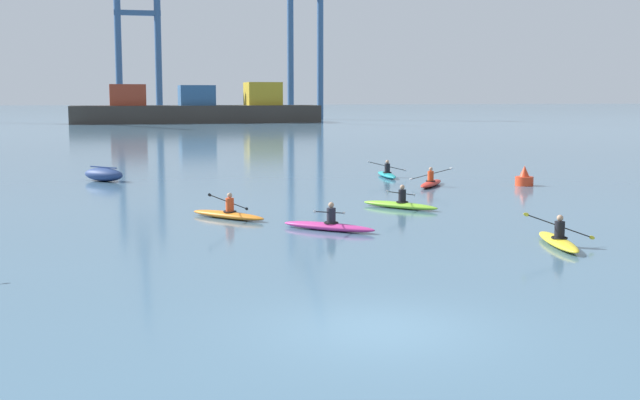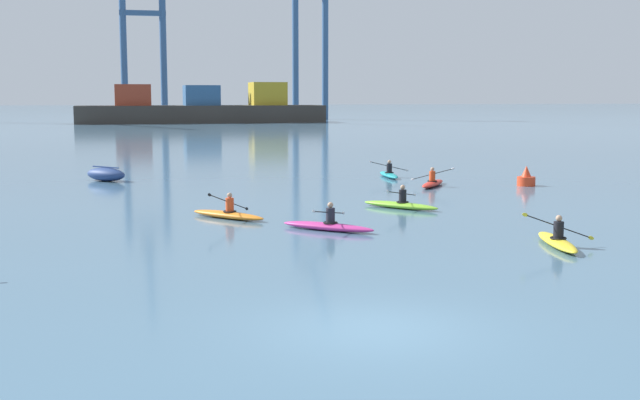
{
  "view_description": "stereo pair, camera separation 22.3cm",
  "coord_description": "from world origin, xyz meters",
  "px_view_note": "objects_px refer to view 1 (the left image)",
  "views": [
    {
      "loc": [
        -4.92,
        -14.38,
        4.44
      ],
      "look_at": [
        2.64,
        14.65,
        0.6
      ],
      "focal_mm": 45.77,
      "sensor_mm": 36.0,
      "label": 1
    },
    {
      "loc": [
        -4.7,
        -14.44,
        4.44
      ],
      "look_at": [
        2.64,
        14.65,
        0.6
      ],
      "focal_mm": 45.77,
      "sensor_mm": 36.0,
      "label": 2
    }
  ],
  "objects_px": {
    "gantry_crane_west_mid": "(138,30)",
    "channel_buoy": "(524,178)",
    "container_barge": "(198,109)",
    "kayak_orange": "(228,214)",
    "kayak_yellow": "(558,240)",
    "gantry_crane_east_mid": "(306,21)",
    "capsized_dinghy": "(104,174)",
    "kayak_teal": "(387,174)",
    "kayak_red": "(431,183)",
    "kayak_lime": "(400,204)",
    "kayak_magenta": "(329,225)"
  },
  "relations": [
    {
      "from": "gantry_crane_west_mid",
      "to": "channel_buoy",
      "type": "bearing_deg",
      "value": -82.92
    },
    {
      "from": "container_barge",
      "to": "channel_buoy",
      "type": "relative_size",
      "value": 40.53
    },
    {
      "from": "kayak_orange",
      "to": "container_barge",
      "type": "bearing_deg",
      "value": 84.46
    },
    {
      "from": "container_barge",
      "to": "kayak_yellow",
      "type": "height_order",
      "value": "container_barge"
    },
    {
      "from": "gantry_crane_east_mid",
      "to": "channel_buoy",
      "type": "relative_size",
      "value": 36.97
    },
    {
      "from": "capsized_dinghy",
      "to": "kayak_teal",
      "type": "bearing_deg",
      "value": -6.62
    },
    {
      "from": "gantry_crane_east_mid",
      "to": "capsized_dinghy",
      "type": "bearing_deg",
      "value": -109.02
    },
    {
      "from": "kayak_orange",
      "to": "kayak_teal",
      "type": "height_order",
      "value": "kayak_orange"
    },
    {
      "from": "gantry_crane_east_mid",
      "to": "kayak_yellow",
      "type": "height_order",
      "value": "gantry_crane_east_mid"
    },
    {
      "from": "kayak_orange",
      "to": "kayak_red",
      "type": "xyz_separation_m",
      "value": [
        11.26,
        8.15,
        -0.0
      ]
    },
    {
      "from": "kayak_lime",
      "to": "channel_buoy",
      "type": "bearing_deg",
      "value": 35.32
    },
    {
      "from": "gantry_crane_west_mid",
      "to": "channel_buoy",
      "type": "distance_m",
      "value": 116.41
    },
    {
      "from": "kayak_lime",
      "to": "gantry_crane_east_mid",
      "type": "bearing_deg",
      "value": 78.1
    },
    {
      "from": "container_barge",
      "to": "gantry_crane_east_mid",
      "type": "height_order",
      "value": "gantry_crane_east_mid"
    },
    {
      "from": "kayak_orange",
      "to": "kayak_lime",
      "type": "height_order",
      "value": "kayak_orange"
    },
    {
      "from": "channel_buoy",
      "to": "kayak_teal",
      "type": "xyz_separation_m",
      "value": [
        -5.23,
        5.74,
        -0.19
      ]
    },
    {
      "from": "gantry_crane_west_mid",
      "to": "capsized_dinghy",
      "type": "height_order",
      "value": "gantry_crane_west_mid"
    },
    {
      "from": "channel_buoy",
      "to": "kayak_lime",
      "type": "xyz_separation_m",
      "value": [
        -8.87,
        -6.28,
        -0.19
      ]
    },
    {
      "from": "capsized_dinghy",
      "to": "channel_buoy",
      "type": "relative_size",
      "value": 2.67
    },
    {
      "from": "gantry_crane_east_mid",
      "to": "kayak_red",
      "type": "height_order",
      "value": "gantry_crane_east_mid"
    },
    {
      "from": "kayak_red",
      "to": "channel_buoy",
      "type": "bearing_deg",
      "value": -11.17
    },
    {
      "from": "kayak_red",
      "to": "kayak_magenta",
      "type": "height_order",
      "value": "kayak_red"
    },
    {
      "from": "gantry_crane_east_mid",
      "to": "channel_buoy",
      "type": "distance_m",
      "value": 117.03
    },
    {
      "from": "kayak_magenta",
      "to": "kayak_orange",
      "type": "bearing_deg",
      "value": 129.41
    },
    {
      "from": "kayak_yellow",
      "to": "container_barge",
      "type": "bearing_deg",
      "value": 89.15
    },
    {
      "from": "kayak_orange",
      "to": "kayak_magenta",
      "type": "distance_m",
      "value": 4.5
    },
    {
      "from": "kayak_red",
      "to": "kayak_teal",
      "type": "distance_m",
      "value": 4.87
    },
    {
      "from": "kayak_magenta",
      "to": "kayak_lime",
      "type": "bearing_deg",
      "value": 46.93
    },
    {
      "from": "channel_buoy",
      "to": "kayak_orange",
      "type": "relative_size",
      "value": 0.33
    },
    {
      "from": "capsized_dinghy",
      "to": "kayak_orange",
      "type": "relative_size",
      "value": 0.89
    },
    {
      "from": "gantry_crane_east_mid",
      "to": "kayak_magenta",
      "type": "bearing_deg",
      "value": -103.3
    },
    {
      "from": "kayak_orange",
      "to": "kayak_yellow",
      "type": "xyz_separation_m",
      "value": [
        8.72,
        -7.95,
        0.0
      ]
    },
    {
      "from": "container_barge",
      "to": "kayak_teal",
      "type": "relative_size",
      "value": 11.78
    },
    {
      "from": "channel_buoy",
      "to": "kayak_teal",
      "type": "height_order",
      "value": "channel_buoy"
    },
    {
      "from": "capsized_dinghy",
      "to": "gantry_crane_west_mid",
      "type": "bearing_deg",
      "value": 86.75
    },
    {
      "from": "channel_buoy",
      "to": "kayak_orange",
      "type": "distance_m",
      "value": 17.44
    },
    {
      "from": "kayak_yellow",
      "to": "gantry_crane_east_mid",
      "type": "bearing_deg",
      "value": 79.63
    },
    {
      "from": "channel_buoy",
      "to": "kayak_magenta",
      "type": "relative_size",
      "value": 0.35
    },
    {
      "from": "container_barge",
      "to": "gantry_crane_east_mid",
      "type": "bearing_deg",
      "value": 32.83
    },
    {
      "from": "container_barge",
      "to": "kayak_yellow",
      "type": "bearing_deg",
      "value": -90.85
    },
    {
      "from": "gantry_crane_west_mid",
      "to": "gantry_crane_east_mid",
      "type": "distance_m",
      "value": 30.87
    },
    {
      "from": "gantry_crane_west_mid",
      "to": "channel_buoy",
      "type": "relative_size",
      "value": 34.76
    },
    {
      "from": "kayak_yellow",
      "to": "kayak_teal",
      "type": "height_order",
      "value": "kayak_yellow"
    },
    {
      "from": "capsized_dinghy",
      "to": "kayak_teal",
      "type": "xyz_separation_m",
      "value": [
        15.07,
        -1.75,
        -0.18
      ]
    },
    {
      "from": "gantry_crane_west_mid",
      "to": "kayak_teal",
      "type": "relative_size",
      "value": 10.1
    },
    {
      "from": "channel_buoy",
      "to": "kayak_yellow",
      "type": "height_order",
      "value": "kayak_yellow"
    },
    {
      "from": "channel_buoy",
      "to": "kayak_orange",
      "type": "xyz_separation_m",
      "value": [
        -15.87,
        -7.24,
        -0.19
      ]
    },
    {
      "from": "capsized_dinghy",
      "to": "channel_buoy",
      "type": "height_order",
      "value": "channel_buoy"
    },
    {
      "from": "kayak_yellow",
      "to": "gantry_crane_west_mid",
      "type": "bearing_deg",
      "value": 93.12
    },
    {
      "from": "gantry_crane_west_mid",
      "to": "kayak_orange",
      "type": "relative_size",
      "value": 11.56
    }
  ]
}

